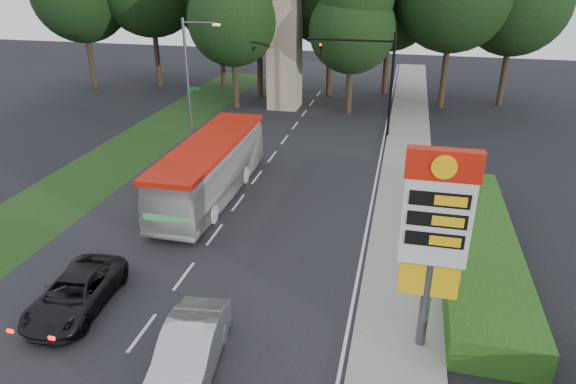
% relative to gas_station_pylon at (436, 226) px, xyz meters
% --- Properties ---
extents(ground, '(120.00, 120.00, 0.00)m').
position_rel_gas_station_pylon_xyz_m(ground, '(-9.20, -1.99, -4.45)').
color(ground, black).
rests_on(ground, ground).
extents(road_surface, '(14.00, 80.00, 0.02)m').
position_rel_gas_station_pylon_xyz_m(road_surface, '(-9.20, 10.01, -4.44)').
color(road_surface, black).
rests_on(road_surface, ground).
extents(sidewalk_right, '(3.00, 80.00, 0.12)m').
position_rel_gas_station_pylon_xyz_m(sidewalk_right, '(-0.70, 10.01, -4.39)').
color(sidewalk_right, gray).
rests_on(sidewalk_right, ground).
extents(grass_verge_left, '(5.00, 50.00, 0.02)m').
position_rel_gas_station_pylon_xyz_m(grass_verge_left, '(-18.70, 16.01, -4.44)').
color(grass_verge_left, '#193814').
rests_on(grass_verge_left, ground).
extents(hedge, '(3.00, 14.00, 1.20)m').
position_rel_gas_station_pylon_xyz_m(hedge, '(2.30, 6.01, -3.85)').
color(hedge, '#254713').
rests_on(hedge, ground).
extents(gas_station_pylon, '(2.10, 0.45, 6.85)m').
position_rel_gas_station_pylon_xyz_m(gas_station_pylon, '(0.00, 0.00, 0.00)').
color(gas_station_pylon, '#59595E').
rests_on(gas_station_pylon, ground).
extents(traffic_signal_mast, '(6.10, 0.35, 7.20)m').
position_rel_gas_station_pylon_xyz_m(traffic_signal_mast, '(-3.52, 22.00, 0.22)').
color(traffic_signal_mast, black).
rests_on(traffic_signal_mast, ground).
extents(streetlight_signs, '(2.75, 0.98, 8.00)m').
position_rel_gas_station_pylon_xyz_m(streetlight_signs, '(-16.19, 20.01, -0.01)').
color(streetlight_signs, '#59595E').
rests_on(streetlight_signs, ground).
extents(monument, '(3.00, 3.00, 10.05)m').
position_rel_gas_station_pylon_xyz_m(monument, '(-11.20, 28.01, 0.66)').
color(monument, tan).
rests_on(monument, ground).
extents(tree_monument_left, '(7.28, 7.28, 14.30)m').
position_rel_gas_station_pylon_xyz_m(tree_monument_left, '(-15.20, 27.01, 4.23)').
color(tree_monument_left, '#2D2116').
rests_on(tree_monument_left, ground).
extents(tree_monument_right, '(6.72, 6.72, 13.20)m').
position_rel_gas_station_pylon_xyz_m(tree_monument_right, '(-5.70, 27.51, 3.56)').
color(tree_monument_right, '#2D2116').
rests_on(tree_monument_right, ground).
extents(transit_bus, '(2.64, 10.98, 3.05)m').
position_rel_gas_station_pylon_xyz_m(transit_bus, '(-10.80, 9.51, -2.92)').
color(transit_bus, beige).
rests_on(transit_bus, ground).
extents(sedan_silver, '(2.16, 4.82, 1.54)m').
position_rel_gas_station_pylon_xyz_m(sedan_silver, '(-6.90, -2.75, -3.68)').
color(sedan_silver, '#ADB1B5').
rests_on(sedan_silver, ground).
extents(suv_charcoal, '(2.51, 4.84, 1.30)m').
position_rel_gas_station_pylon_xyz_m(suv_charcoal, '(-12.14, -0.73, -3.80)').
color(suv_charcoal, black).
rests_on(suv_charcoal, ground).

